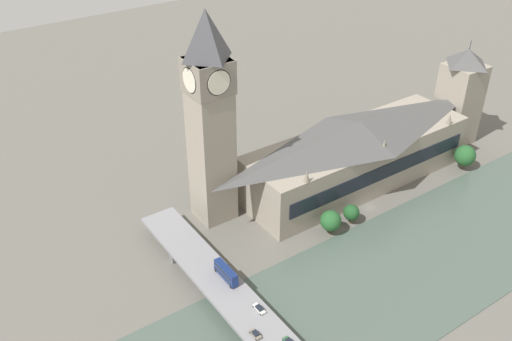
# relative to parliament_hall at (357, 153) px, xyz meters

# --- Properties ---
(ground_plane) EXTENTS (600.00, 600.00, 0.00)m
(ground_plane) POSITION_rel_parliament_hall_xyz_m (-17.61, 8.00, -13.98)
(ground_plane) COLOR #605E56
(river_water) EXTENTS (54.19, 360.00, 0.30)m
(river_water) POSITION_rel_parliament_hall_xyz_m (-50.70, 8.00, -13.83)
(river_water) COLOR #47564C
(river_water) RESTS_ON ground_plane
(parliament_hall) EXTENTS (29.67, 100.63, 28.15)m
(parliament_hall) POSITION_rel_parliament_hall_xyz_m (0.00, 0.00, 0.00)
(parliament_hall) COLOR gray
(parliament_hall) RESTS_ON ground_plane
(clock_tower) EXTENTS (14.59, 14.59, 80.70)m
(clock_tower) POSITION_rel_parliament_hall_xyz_m (13.38, 60.99, 29.39)
(clock_tower) COLOR gray
(clock_tower) RESTS_ON ground_plane
(victoria_tower) EXTENTS (15.87, 15.87, 49.08)m
(victoria_tower) POSITION_rel_parliament_hall_xyz_m (0.05, -62.25, 8.56)
(victoria_tower) COLOR gray
(victoria_tower) RESTS_ON ground_plane
(road_bridge) EXTENTS (140.38, 13.03, 6.05)m
(road_bridge) POSITION_rel_parliament_hall_xyz_m (-50.70, 82.18, -9.08)
(road_bridge) COLOR slate
(road_bridge) RESTS_ON ground_plane
(double_decker_bus_lead) EXTENTS (11.05, 2.48, 4.72)m
(double_decker_bus_lead) POSITION_rel_parliament_hall_xyz_m (-25.09, 79.63, -5.32)
(double_decker_bus_lead) COLOR navy
(double_decker_bus_lead) RESTS_ON road_bridge
(car_northbound_tail) EXTENTS (4.12, 1.74, 1.42)m
(car_northbound_tail) POSITION_rel_parliament_hall_xyz_m (-49.84, 85.29, -7.22)
(car_northbound_tail) COLOR slate
(car_northbound_tail) RESTS_ON road_bridge
(car_southbound_mid) EXTENTS (4.77, 1.78, 1.33)m
(car_southbound_mid) POSITION_rel_parliament_hall_xyz_m (-42.36, 78.74, -7.27)
(car_southbound_mid) COLOR silver
(car_southbound_mid) RESTS_ON road_bridge
(tree_embankment_near) EXTENTS (9.11, 9.11, 11.69)m
(tree_embankment_near) POSITION_rel_parliament_hall_xyz_m (-20.14, -45.10, -6.85)
(tree_embankment_near) COLOR brown
(tree_embankment_near) RESTS_ON ground_plane
(tree_embankment_mid) EXTENTS (6.18, 6.18, 8.17)m
(tree_embankment_mid) POSITION_rel_parliament_hall_xyz_m (-20.71, 21.33, -8.91)
(tree_embankment_mid) COLOR brown
(tree_embankment_mid) RESTS_ON ground_plane
(tree_embankment_far) EXTENTS (7.86, 7.86, 9.95)m
(tree_embankment_far) POSITION_rel_parliament_hall_xyz_m (-21.11, 31.97, -7.97)
(tree_embankment_far) COLOR brown
(tree_embankment_far) RESTS_ON ground_plane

